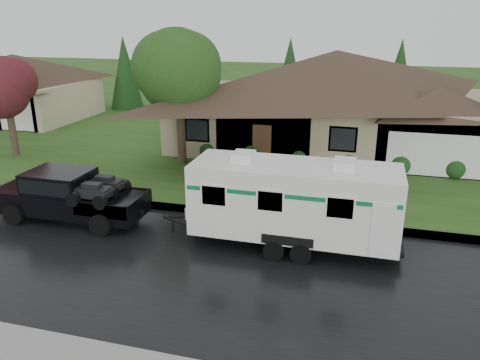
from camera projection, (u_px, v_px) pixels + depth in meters
The scene contains 11 objects.
ground at pixel (240, 243), 16.43m from camera, with size 140.00×140.00×0.00m, color #274C17.
road at pixel (223, 271), 14.61m from camera, with size 140.00×8.00×0.01m, color black.
curb at pixel (255, 216), 18.46m from camera, with size 140.00×0.50×0.15m, color gray.
lawn at pixel (301, 140), 30.09m from camera, with size 140.00×26.00×0.15m, color #274C17.
house_main at pixel (339, 88), 27.31m from camera, with size 19.44×10.80×6.90m.
house_far at pixel (17, 81), 35.30m from camera, with size 10.80×8.64×5.80m.
tree_left_green at pixel (179, 70), 23.53m from camera, with size 4.23×4.23×7.01m.
tree_red at pixel (5, 87), 25.34m from camera, with size 3.32×3.32×5.50m.
shrub_row at pixel (324, 157), 24.21m from camera, with size 13.60×1.00×1.00m.
pickup_truck at pixel (67, 194), 18.05m from camera, with size 5.87×2.23×1.96m.
travel_trailer at pixel (294, 200), 15.66m from camera, with size 7.24×2.54×3.25m.
Camera 1 is at (3.88, -14.29, 7.47)m, focal length 35.00 mm.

